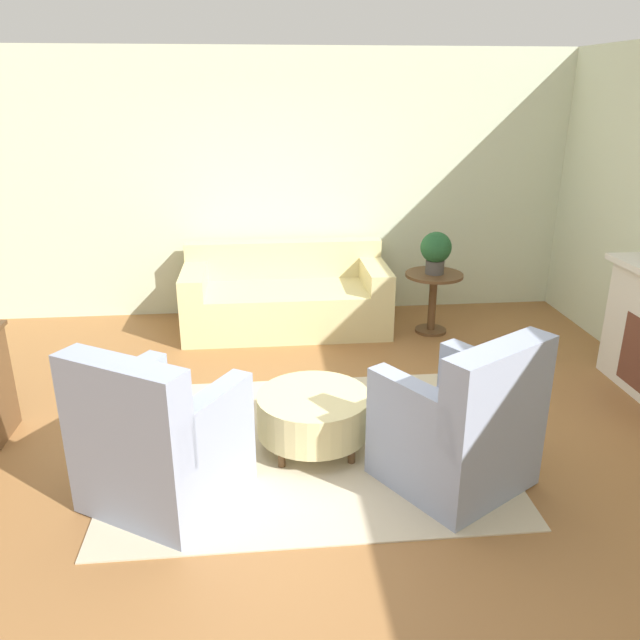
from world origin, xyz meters
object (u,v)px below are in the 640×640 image
(armchair_left, at_px, (158,445))
(potted_plant_on_side_table, at_px, (436,250))
(couch, at_px, (286,299))
(ottoman_table, at_px, (313,413))
(side_table, at_px, (433,292))
(armchair_right, at_px, (462,429))

(armchair_left, bearing_deg, potted_plant_on_side_table, 47.55)
(couch, bearing_deg, ottoman_table, -88.14)
(ottoman_table, xyz_separation_m, side_table, (1.42, 2.11, 0.17))
(couch, relative_size, ottoman_table, 2.66)
(ottoman_table, bearing_deg, side_table, 56.02)
(couch, distance_m, ottoman_table, 2.39)
(side_table, relative_size, potted_plant_on_side_table, 1.49)
(armchair_left, height_order, side_table, armchair_left)
(couch, relative_size, potted_plant_on_side_table, 4.93)
(ottoman_table, distance_m, side_table, 2.54)
(armchair_right, bearing_deg, couch, 108.32)
(armchair_right, relative_size, ottoman_table, 1.39)
(armchair_right, height_order, side_table, armchair_right)
(potted_plant_on_side_table, bearing_deg, ottoman_table, -123.98)
(armchair_left, distance_m, armchair_right, 1.87)
(couch, height_order, armchair_left, armchair_left)
(armchair_left, xyz_separation_m, side_table, (2.40, 2.63, 0.04))
(couch, bearing_deg, side_table, -10.83)
(armchair_right, distance_m, ottoman_table, 1.04)
(armchair_right, bearing_deg, ottoman_table, 149.55)
(couch, xyz_separation_m, armchair_right, (0.96, -2.91, 0.08))
(armchair_left, bearing_deg, side_table, 47.55)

